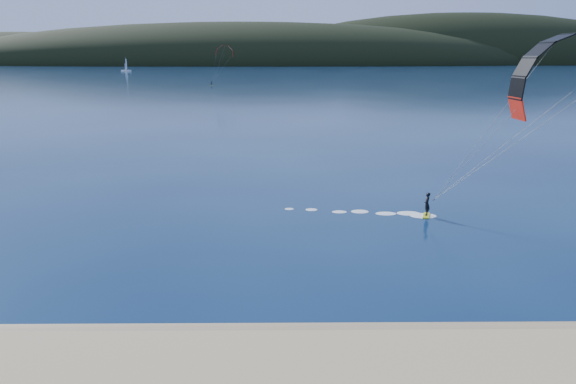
# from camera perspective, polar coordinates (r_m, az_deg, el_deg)

# --- Properties ---
(wet_sand) EXTENTS (220.00, 2.50, 0.10)m
(wet_sand) POSITION_cam_1_polar(r_m,az_deg,el_deg) (23.40, -10.52, -15.31)
(wet_sand) COLOR #8E7252
(wet_sand) RESTS_ON ground
(headland) EXTENTS (1200.00, 310.00, 140.00)m
(headland) POSITION_cam_1_polar(r_m,az_deg,el_deg) (760.85, -0.83, 13.61)
(headland) COLOR black
(headland) RESTS_ON ground
(kitesurfer_near) EXTENTS (21.99, 7.34, 12.94)m
(kitesurfer_near) POSITION_cam_1_polar(r_m,az_deg,el_deg) (37.80, 27.47, 9.01)
(kitesurfer_near) COLOR #CBDB19
(kitesurfer_near) RESTS_ON ground
(kitesurfer_far) EXTENTS (10.07, 6.67, 14.20)m
(kitesurfer_far) POSITION_cam_1_polar(r_m,az_deg,el_deg) (211.66, -6.90, 14.47)
(kitesurfer_far) COLOR #CBDB19
(kitesurfer_far) RESTS_ON ground
(sailboat) EXTENTS (7.54, 4.83, 10.68)m
(sailboat) POSITION_cam_1_polar(r_m,az_deg,el_deg) (432.65, -17.05, 12.44)
(sailboat) COLOR white
(sailboat) RESTS_ON ground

